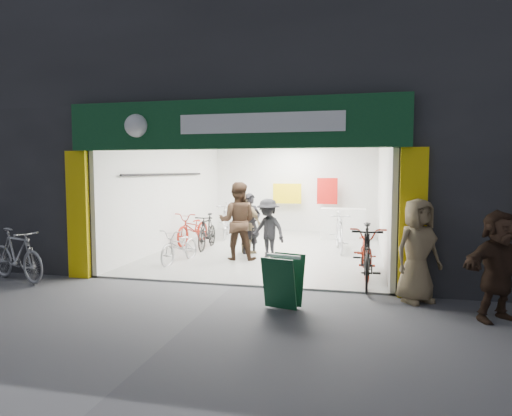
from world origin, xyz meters
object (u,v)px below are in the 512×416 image
(bike_left_front, at_px, (180,246))
(sandwich_board, at_px, (283,280))
(parked_bike, at_px, (17,255))
(bike_right_front, at_px, (367,255))
(pedestrian_near, at_px, (418,251))

(bike_left_front, distance_m, sandwich_board, 4.21)
(parked_bike, bearing_deg, sandwich_board, -76.29)
(bike_left_front, relative_size, sandwich_board, 1.89)
(bike_right_front, height_order, pedestrian_near, pedestrian_near)
(bike_left_front, height_order, parked_bike, parked_bike)
(pedestrian_near, xyz_separation_m, sandwich_board, (-2.11, -0.89, -0.41))
(bike_left_front, distance_m, bike_right_front, 4.46)
(parked_bike, height_order, pedestrian_near, pedestrian_near)
(sandwich_board, bearing_deg, pedestrian_near, 36.98)
(bike_right_front, relative_size, pedestrian_near, 1.13)
(bike_left_front, height_order, bike_right_front, bike_right_front)
(sandwich_board, bearing_deg, bike_left_front, 149.64)
(bike_left_front, distance_m, parked_bike, 3.43)
(bike_left_front, bearing_deg, parked_bike, -128.05)
(bike_left_front, relative_size, parked_bike, 0.90)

